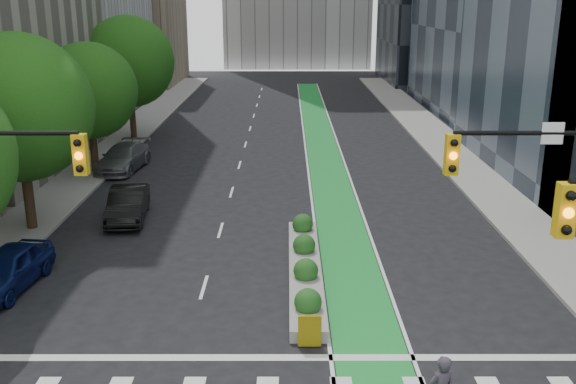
{
  "coord_description": "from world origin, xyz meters",
  "views": [
    {
      "loc": [
        0.54,
        -15.29,
        9.99
      ],
      "look_at": [
        0.56,
        8.04,
        3.0
      ],
      "focal_mm": 40.0,
      "sensor_mm": 36.0,
      "label": 1
    }
  ],
  "objects_px": {
    "parked_car_left_near": "(8,269)",
    "parked_car_left_far": "(123,158)",
    "parked_car_left_mid": "(128,204)",
    "median_planter": "(305,266)"
  },
  "relations": [
    {
      "from": "parked_car_left_far",
      "to": "parked_car_left_near",
      "type": "bearing_deg",
      "value": -83.33
    },
    {
      "from": "parked_car_left_near",
      "to": "parked_car_left_far",
      "type": "relative_size",
      "value": 0.83
    },
    {
      "from": "parked_car_left_mid",
      "to": "parked_car_left_far",
      "type": "height_order",
      "value": "parked_car_left_far"
    },
    {
      "from": "median_planter",
      "to": "parked_car_left_mid",
      "type": "relative_size",
      "value": 2.22
    },
    {
      "from": "parked_car_left_near",
      "to": "parked_car_left_far",
      "type": "xyz_separation_m",
      "value": [
        0.0,
        16.87,
        0.02
      ]
    },
    {
      "from": "parked_car_left_mid",
      "to": "parked_car_left_near",
      "type": "bearing_deg",
      "value": -114.47
    },
    {
      "from": "parked_car_left_near",
      "to": "median_planter",
      "type": "bearing_deg",
      "value": 12.37
    },
    {
      "from": "median_planter",
      "to": "parked_car_left_near",
      "type": "height_order",
      "value": "parked_car_left_near"
    },
    {
      "from": "median_planter",
      "to": "parked_car_left_far",
      "type": "height_order",
      "value": "parked_car_left_far"
    },
    {
      "from": "parked_car_left_near",
      "to": "parked_car_left_mid",
      "type": "bearing_deg",
      "value": 78.16
    }
  ]
}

